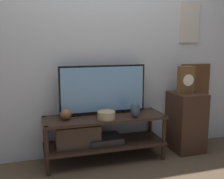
# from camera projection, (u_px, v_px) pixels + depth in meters

# --- Properties ---
(ground_plane) EXTENTS (12.00, 12.00, 0.00)m
(ground_plane) POSITION_uv_depth(u_px,v_px,m) (111.00, 170.00, 2.69)
(ground_plane) COLOR #4C3D2D
(wall_back) EXTENTS (6.40, 0.08, 2.70)m
(wall_back) POSITION_uv_depth(u_px,v_px,m) (99.00, 37.00, 2.93)
(wall_back) COLOR #B2BCC6
(wall_back) RESTS_ON ground_plane
(media_console) EXTENTS (1.32, 0.42, 0.50)m
(media_console) POSITION_uv_depth(u_px,v_px,m) (95.00, 134.00, 2.84)
(media_console) COLOR black
(media_console) RESTS_ON ground_plane
(television) EXTENTS (0.96, 0.05, 0.55)m
(television) POSITION_uv_depth(u_px,v_px,m) (103.00, 89.00, 2.87)
(television) COLOR black
(television) RESTS_ON media_console
(vase_urn_stoneware) EXTENTS (0.10, 0.11, 0.17)m
(vase_urn_stoneware) POSITION_uv_depth(u_px,v_px,m) (135.00, 110.00, 2.78)
(vase_urn_stoneware) COLOR #2D4251
(vase_urn_stoneware) RESTS_ON media_console
(vase_round_glass) EXTENTS (0.11, 0.11, 0.11)m
(vase_round_glass) POSITION_uv_depth(u_px,v_px,m) (66.00, 114.00, 2.69)
(vase_round_glass) COLOR brown
(vase_round_glass) RESTS_ON media_console
(vase_wide_bowl) EXTENTS (0.19, 0.19, 0.08)m
(vase_wide_bowl) POSITION_uv_depth(u_px,v_px,m) (106.00, 115.00, 2.73)
(vase_wide_bowl) COLOR tan
(vase_wide_bowl) RESTS_ON media_console
(side_table) EXTENTS (0.35, 0.40, 0.70)m
(side_table) POSITION_uv_depth(u_px,v_px,m) (186.00, 121.00, 3.16)
(side_table) COLOR #382319
(side_table) RESTS_ON ground_plane
(mantel_clock) EXTENTS (0.18, 0.11, 0.32)m
(mantel_clock) POSITION_uv_depth(u_px,v_px,m) (186.00, 80.00, 3.06)
(mantel_clock) COLOR brown
(mantel_clock) RESTS_ON side_table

